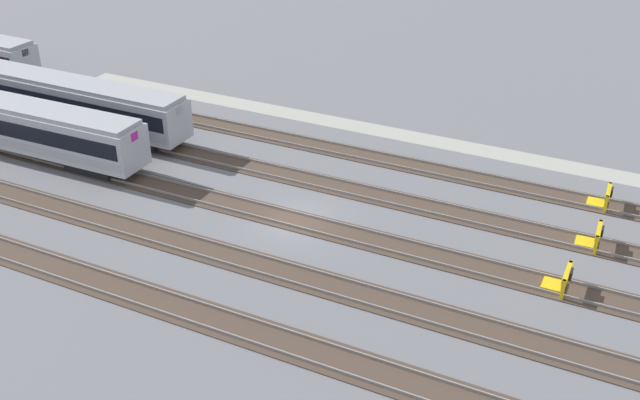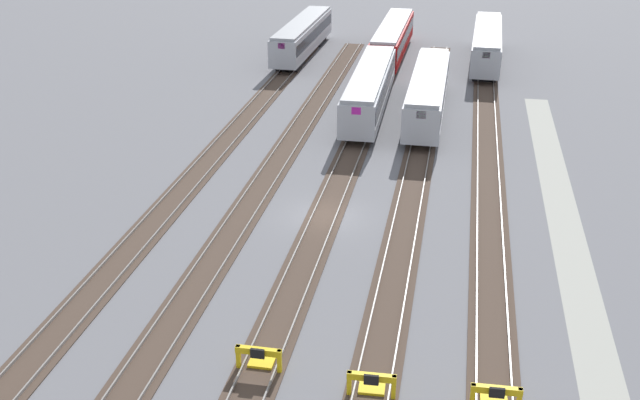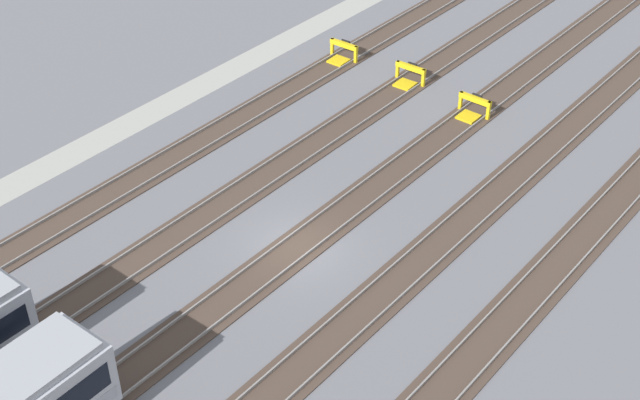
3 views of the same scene
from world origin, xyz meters
TOP-DOWN VIEW (x-y plane):
  - ground_plane at (0.00, 0.00)m, footprint 400.00×400.00m
  - service_walkway at (0.00, -14.24)m, footprint 54.00×2.00m
  - rail_track_nearest at (0.00, -9.82)m, footprint 90.00×2.23m
  - rail_track_near_inner at (0.00, -4.91)m, footprint 90.00×2.24m
  - rail_track_middle at (0.00, 0.00)m, footprint 90.00×2.24m
  - rail_track_far_inner at (0.00, 4.91)m, footprint 90.00×2.23m
  - rail_track_farthest at (0.00, 9.82)m, footprint 90.00×2.23m
  - bumper_stop_nearest_track at (-15.67, -9.81)m, footprint 1.37×2.01m
  - bumper_stop_near_inner_track at (-15.83, -4.90)m, footprint 1.38×2.01m
  - bumper_stop_middle_track at (-15.02, 0.00)m, footprint 1.35×2.00m

SIDE VIEW (x-z plane):
  - ground_plane at x=0.00m, z-range 0.00..0.00m
  - service_walkway at x=0.00m, z-range 0.00..0.01m
  - rail_track_nearest at x=0.00m, z-range -0.06..0.15m
  - rail_track_near_inner at x=0.00m, z-range -0.06..0.15m
  - rail_track_middle at x=0.00m, z-range -0.06..0.15m
  - rail_track_far_inner at x=0.00m, z-range -0.06..0.15m
  - rail_track_farthest at x=0.00m, z-range -0.06..0.15m
  - bumper_stop_nearest_track at x=-15.67m, z-range -0.10..1.12m
  - bumper_stop_near_inner_track at x=-15.83m, z-range -0.10..1.12m
  - bumper_stop_middle_track at x=-15.02m, z-range -0.10..1.12m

